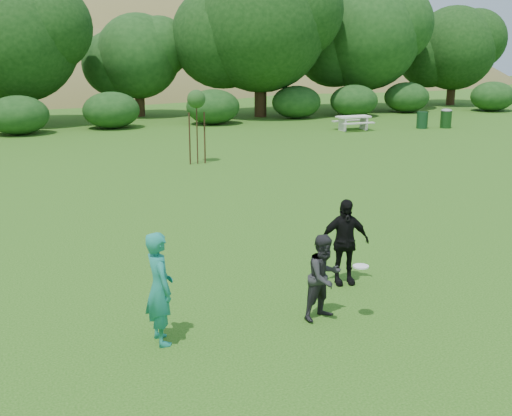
{
  "coord_description": "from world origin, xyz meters",
  "views": [
    {
      "loc": [
        -4.91,
        -9.66,
        4.66
      ],
      "look_at": [
        0.0,
        3.0,
        1.1
      ],
      "focal_mm": 45.0,
      "sensor_mm": 36.0,
      "label": 1
    }
  ],
  "objects_px": {
    "player_black": "(344,242)",
    "trash_can_near": "(422,120)",
    "player_teal": "(159,288)",
    "sapling": "(196,101)",
    "player_grey": "(324,277)",
    "picnic_table": "(353,121)",
    "trash_can_lidded": "(446,118)"
  },
  "relations": [
    {
      "from": "trash_can_near",
      "to": "picnic_table",
      "type": "xyz_separation_m",
      "value": [
        -3.89,
        0.69,
        0.07
      ]
    },
    {
      "from": "player_teal",
      "to": "trash_can_near",
      "type": "xyz_separation_m",
      "value": [
        19.12,
        20.06,
        -0.46
      ]
    },
    {
      "from": "trash_can_lidded",
      "to": "player_teal",
      "type": "bearing_deg",
      "value": -135.99
    },
    {
      "from": "trash_can_near",
      "to": "picnic_table",
      "type": "height_order",
      "value": "trash_can_near"
    },
    {
      "from": "picnic_table",
      "to": "sapling",
      "type": "bearing_deg",
      "value": -148.97
    },
    {
      "from": "player_grey",
      "to": "trash_can_near",
      "type": "relative_size",
      "value": 1.67
    },
    {
      "from": "sapling",
      "to": "picnic_table",
      "type": "xyz_separation_m",
      "value": [
        10.44,
        6.28,
        -1.9
      ]
    },
    {
      "from": "trash_can_near",
      "to": "trash_can_lidded",
      "type": "bearing_deg",
      "value": -13.45
    },
    {
      "from": "sapling",
      "to": "picnic_table",
      "type": "bearing_deg",
      "value": 31.03
    },
    {
      "from": "sapling",
      "to": "picnic_table",
      "type": "relative_size",
      "value": 1.58
    },
    {
      "from": "player_black",
      "to": "picnic_table",
      "type": "relative_size",
      "value": 0.95
    },
    {
      "from": "picnic_table",
      "to": "trash_can_lidded",
      "type": "height_order",
      "value": "trash_can_lidded"
    },
    {
      "from": "player_grey",
      "to": "player_black",
      "type": "bearing_deg",
      "value": 31.88
    },
    {
      "from": "player_black",
      "to": "picnic_table",
      "type": "xyz_separation_m",
      "value": [
        11.3,
        19.54,
        -0.34
      ]
    },
    {
      "from": "player_teal",
      "to": "sapling",
      "type": "relative_size",
      "value": 0.64
    },
    {
      "from": "player_teal",
      "to": "player_grey",
      "type": "xyz_separation_m",
      "value": [
        2.82,
        -0.12,
        -0.16
      ]
    },
    {
      "from": "player_teal",
      "to": "picnic_table",
      "type": "height_order",
      "value": "player_teal"
    },
    {
      "from": "trash_can_near",
      "to": "sapling",
      "type": "height_order",
      "value": "sapling"
    },
    {
      "from": "player_black",
      "to": "picnic_table",
      "type": "height_order",
      "value": "player_black"
    },
    {
      "from": "player_teal",
      "to": "player_black",
      "type": "height_order",
      "value": "player_teal"
    },
    {
      "from": "player_teal",
      "to": "sapling",
      "type": "bearing_deg",
      "value": -23.23
    },
    {
      "from": "player_grey",
      "to": "trash_can_lidded",
      "type": "bearing_deg",
      "value": 30.11
    },
    {
      "from": "trash_can_near",
      "to": "sapling",
      "type": "xyz_separation_m",
      "value": [
        -14.32,
        -5.59,
        1.97
      ]
    },
    {
      "from": "player_grey",
      "to": "picnic_table",
      "type": "height_order",
      "value": "player_grey"
    },
    {
      "from": "sapling",
      "to": "trash_can_lidded",
      "type": "xyz_separation_m",
      "value": [
        15.64,
        5.27,
        -1.88
      ]
    },
    {
      "from": "player_grey",
      "to": "player_black",
      "type": "relative_size",
      "value": 0.88
    },
    {
      "from": "player_grey",
      "to": "player_black",
      "type": "height_order",
      "value": "player_black"
    },
    {
      "from": "sapling",
      "to": "trash_can_near",
      "type": "bearing_deg",
      "value": 21.31
    },
    {
      "from": "player_black",
      "to": "trash_can_near",
      "type": "relative_size",
      "value": 1.9
    },
    {
      "from": "player_grey",
      "to": "sapling",
      "type": "relative_size",
      "value": 0.53
    },
    {
      "from": "trash_can_near",
      "to": "trash_can_lidded",
      "type": "height_order",
      "value": "trash_can_lidded"
    },
    {
      "from": "player_black",
      "to": "trash_can_near",
      "type": "xyz_separation_m",
      "value": [
        15.19,
        18.85,
        -0.41
      ]
    }
  ]
}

